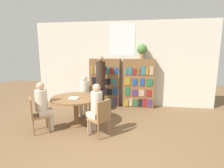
# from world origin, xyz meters

# --- Properties ---
(ground_plane) EXTENTS (16.00, 16.00, 0.00)m
(ground_plane) POSITION_xyz_m (0.00, 0.00, 0.00)
(ground_plane) COLOR brown
(wall_back) EXTENTS (6.40, 0.07, 3.00)m
(wall_back) POSITION_xyz_m (0.00, 3.46, 1.51)
(wall_back) COLOR beige
(wall_back) RESTS_ON ground_plane
(bookshelf_left) EXTENTS (1.07, 0.34, 1.70)m
(bookshelf_left) POSITION_xyz_m (-0.60, 3.27, 0.85)
(bookshelf_left) COLOR brown
(bookshelf_left) RESTS_ON ground_plane
(bookshelf_right) EXTENTS (1.07, 0.34, 1.70)m
(bookshelf_right) POSITION_xyz_m (0.60, 3.27, 0.85)
(bookshelf_right) COLOR brown
(bookshelf_right) RESTS_ON ground_plane
(flower_vase) EXTENTS (0.34, 0.34, 0.50)m
(flower_vase) POSITION_xyz_m (0.69, 3.27, 2.01)
(flower_vase) COLOR #997047
(flower_vase) RESTS_ON bookshelf_right
(reading_table) EXTENTS (1.28, 1.28, 0.76)m
(reading_table) POSITION_xyz_m (-1.02, 1.40, 0.64)
(reading_table) COLOR brown
(reading_table) RESTS_ON ground_plane
(chair_near_camera) EXTENTS (0.56, 0.56, 0.87)m
(chair_near_camera) POSITION_xyz_m (-1.80, 0.81, 0.48)
(chair_near_camera) COLOR olive
(chair_near_camera) RESTS_ON ground_plane
(chair_left_side) EXTENTS (0.41, 0.41, 0.87)m
(chair_left_side) POSITION_xyz_m (-1.04, 2.38, 0.48)
(chair_left_side) COLOR olive
(chair_left_side) RESTS_ON ground_plane
(chair_far_side) EXTENTS (0.56, 0.56, 0.87)m
(chair_far_side) POSITION_xyz_m (-0.22, 0.85, 0.48)
(chair_far_side) COLOR olive
(chair_far_side) RESTS_ON ground_plane
(seated_reader_left) EXTENTS (0.29, 0.39, 1.21)m
(seated_reader_left) POSITION_xyz_m (-1.04, 2.20, 0.69)
(seated_reader_left) COLOR beige
(seated_reader_left) RESTS_ON ground_plane
(seated_reader_right) EXTENTS (0.42, 0.40, 1.22)m
(seated_reader_right) POSITION_xyz_m (-0.36, 0.95, 0.69)
(seated_reader_right) COLOR beige
(seated_reader_right) RESTS_ON ground_plane
(seated_reader_back) EXTENTS (0.43, 0.42, 1.23)m
(seated_reader_back) POSITION_xyz_m (-1.66, 0.92, 0.70)
(seated_reader_back) COLOR beige
(seated_reader_back) RESTS_ON ground_plane
(librarian_standing) EXTENTS (0.30, 0.57, 1.82)m
(librarian_standing) POSITION_xyz_m (-0.64, 2.77, 1.12)
(librarian_standing) COLOR #332319
(librarian_standing) RESTS_ON ground_plane
(open_book_on_table) EXTENTS (0.24, 0.18, 0.03)m
(open_book_on_table) POSITION_xyz_m (-1.02, 1.28, 0.77)
(open_book_on_table) COLOR silver
(open_book_on_table) RESTS_ON reading_table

